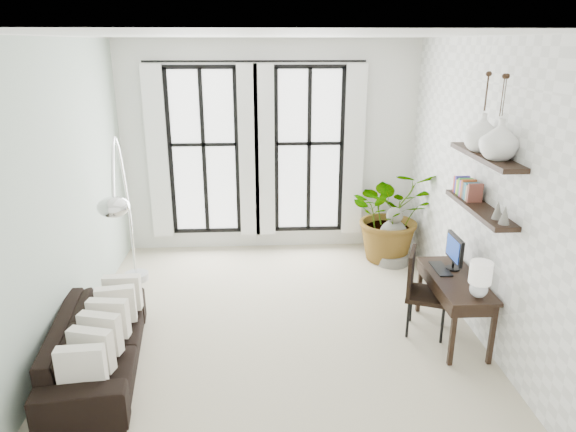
{
  "coord_description": "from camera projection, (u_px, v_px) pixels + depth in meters",
  "views": [
    {
      "loc": [
        -0.15,
        -5.26,
        3.13
      ],
      "look_at": [
        0.16,
        0.3,
        1.25
      ],
      "focal_mm": 32.0,
      "sensor_mm": 36.0,
      "label": 1
    }
  ],
  "objects": [
    {
      "name": "floor",
      "position": [
        276.0,
        325.0,
        5.98
      ],
      "size": [
        5.0,
        5.0,
        0.0
      ],
      "primitive_type": "plane",
      "color": "beige",
      "rests_on": "ground"
    },
    {
      "name": "ceiling",
      "position": [
        273.0,
        35.0,
        4.96
      ],
      "size": [
        5.0,
        5.0,
        0.0
      ],
      "primitive_type": "plane",
      "color": "white",
      "rests_on": "wall_back"
    },
    {
      "name": "wall_left",
      "position": [
        59.0,
        197.0,
        5.35
      ],
      "size": [
        0.0,
        5.0,
        5.0
      ],
      "primitive_type": "plane",
      "rotation": [
        1.57,
        0.0,
        1.57
      ],
      "color": "#ABBEAF",
      "rests_on": "floor"
    },
    {
      "name": "wall_right",
      "position": [
        481.0,
        191.0,
        5.59
      ],
      "size": [
        0.0,
        5.0,
        5.0
      ],
      "primitive_type": "plane",
      "rotation": [
        1.57,
        0.0,
        -1.57
      ],
      "color": "white",
      "rests_on": "floor"
    },
    {
      "name": "wall_back",
      "position": [
        270.0,
        148.0,
        7.83
      ],
      "size": [
        4.5,
        0.0,
        4.5
      ],
      "primitive_type": "plane",
      "rotation": [
        1.57,
        0.0,
        0.0
      ],
      "color": "white",
      "rests_on": "floor"
    },
    {
      "name": "windows",
      "position": [
        257.0,
        152.0,
        7.77
      ],
      "size": [
        3.26,
        0.13,
        2.65
      ],
      "color": "white",
      "rests_on": "wall_back"
    },
    {
      "name": "wall_shelves",
      "position": [
        480.0,
        186.0,
        5.27
      ],
      "size": [
        0.25,
        1.3,
        0.6
      ],
      "color": "black",
      "rests_on": "wall_right"
    },
    {
      "name": "sofa",
      "position": [
        97.0,
        344.0,
        5.09
      ],
      "size": [
        1.02,
        2.06,
        0.58
      ],
      "primitive_type": "imported",
      "rotation": [
        0.0,
        0.0,
        1.7
      ],
      "color": "black",
      "rests_on": "floor"
    },
    {
      "name": "throw_pillows",
      "position": [
        105.0,
        325.0,
        5.03
      ],
      "size": [
        0.4,
        1.52,
        0.4
      ],
      "color": "white",
      "rests_on": "sofa"
    },
    {
      "name": "plant",
      "position": [
        392.0,
        214.0,
        7.61
      ],
      "size": [
        1.34,
        1.18,
        1.44
      ],
      "primitive_type": "imported",
      "rotation": [
        0.0,
        0.0,
        0.05
      ],
      "color": "#2D7228",
      "rests_on": "floor"
    },
    {
      "name": "desk",
      "position": [
        457.0,
        283.0,
        5.51
      ],
      "size": [
        0.51,
        1.2,
        1.1
      ],
      "color": "black",
      "rests_on": "floor"
    },
    {
      "name": "desk_chair",
      "position": [
        420.0,
        287.0,
        5.71
      ],
      "size": [
        0.6,
        0.6,
        0.97
      ],
      "rotation": [
        0.0,
        0.0,
        -0.38
      ],
      "color": "black",
      "rests_on": "floor"
    },
    {
      "name": "arc_lamp",
      "position": [
        119.0,
        177.0,
        5.64
      ],
      "size": [
        0.71,
        2.35,
        2.21
      ],
      "color": "silver",
      "rests_on": "floor"
    },
    {
      "name": "buddha",
      "position": [
        393.0,
        240.0,
        7.56
      ],
      "size": [
        0.48,
        0.48,
        0.87
      ],
      "color": "gray",
      "rests_on": "floor"
    },
    {
      "name": "vase_a",
      "position": [
        500.0,
        139.0,
        4.83
      ],
      "size": [
        0.37,
        0.37,
        0.38
      ],
      "primitive_type": "imported",
      "color": "white",
      "rests_on": "shelf_upper"
    },
    {
      "name": "vase_b",
      "position": [
        482.0,
        132.0,
        5.2
      ],
      "size": [
        0.37,
        0.37,
        0.38
      ],
      "primitive_type": "imported",
      "color": "white",
      "rests_on": "shelf_upper"
    }
  ]
}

